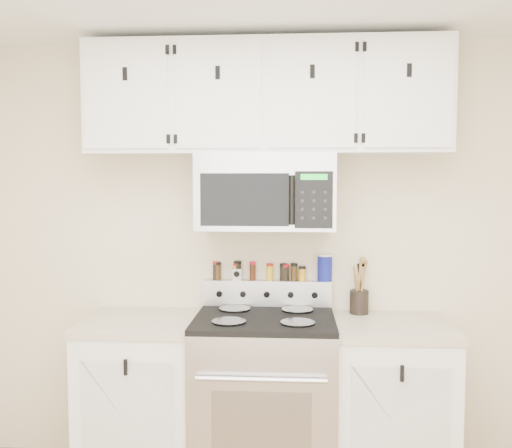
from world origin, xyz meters
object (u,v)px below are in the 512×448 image
at_px(microwave, 266,192).
at_px(salt_canister, 325,268).
at_px(utensil_crock, 359,300).
at_px(range, 265,399).

bearing_deg(microwave, salt_canister, 24.61).
distance_m(utensil_crock, salt_canister, 0.27).
bearing_deg(range, salt_canister, 39.70).
height_order(microwave, utensil_crock, microwave).
xyz_separation_m(microwave, utensil_crock, (0.54, 0.10, -0.63)).
distance_m(microwave, salt_canister, 0.58).
relative_size(range, utensil_crock, 3.46).
xyz_separation_m(range, utensil_crock, (0.54, 0.23, 0.51)).
relative_size(microwave, utensil_crock, 2.39).
relative_size(range, microwave, 1.45).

